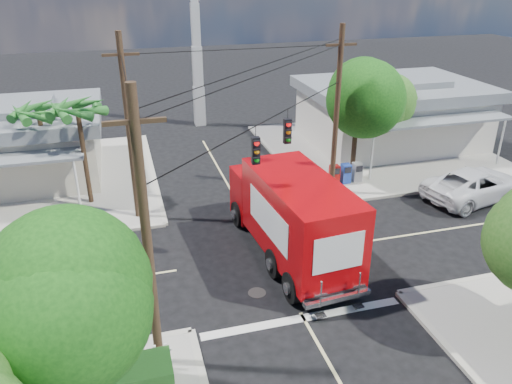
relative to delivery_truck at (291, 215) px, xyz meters
name	(u,v)px	position (x,y,z in m)	size (l,w,h in m)	color
ground	(268,256)	(-0.95, 0.12, -1.95)	(120.00, 120.00, 0.00)	black
sidewalk_ne	(375,150)	(9.93, 11.00, -1.88)	(14.12, 14.12, 0.14)	#A5A095
sidewalk_nw	(31,185)	(-11.83, 11.00, -1.88)	(14.12, 14.12, 0.14)	#A5A095
road_markings	(279,275)	(-0.95, -1.36, -1.95)	(32.00, 32.00, 0.01)	beige
building_ne	(392,111)	(11.55, 12.08, 0.37)	(11.80, 10.20, 4.50)	silver
building_nw	(6,142)	(-12.95, 12.58, 0.27)	(10.80, 10.20, 4.30)	beige
radio_tower	(197,51)	(-0.45, 20.12, 3.69)	(0.80, 0.80, 17.00)	silver
tree_sw_front	(78,309)	(-7.94, -7.43, 2.38)	(3.88, 3.78, 6.03)	#422D1C
tree_ne_front	(359,100)	(6.26, 6.87, 2.81)	(4.21, 4.14, 6.66)	#422D1C
tree_ne_back	(381,98)	(8.86, 9.07, 2.23)	(3.77, 3.66, 5.82)	#422D1C
palm_nw_front	(77,111)	(-8.45, 7.62, 3.09)	(3.01, 3.08, 5.59)	#422D1C
palm_nw_back	(38,113)	(-10.45, 9.12, 2.72)	(3.01, 3.08, 5.19)	#422D1C
utility_poles	(222,146)	(-2.54, 1.72, 2.72)	(12.00, 10.68, 9.00)	#473321
picket_fence	(70,374)	(-8.75, -5.48, -1.27)	(5.94, 0.06, 1.00)	silver
vending_boxes	(346,173)	(5.55, 6.32, -1.26)	(1.90, 0.50, 1.10)	#AA0C0B
delivery_truck	(291,215)	(0.00, 0.00, 0.00)	(3.48, 9.08, 3.85)	black
parked_car	(475,184)	(11.41, 2.71, -1.12)	(2.78, 6.02, 1.67)	silver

